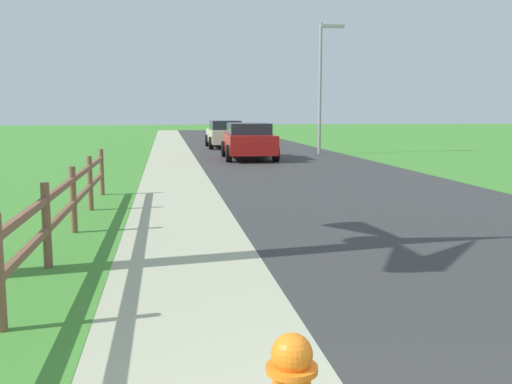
% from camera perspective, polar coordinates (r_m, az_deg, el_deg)
% --- Properties ---
extents(ground_plane, '(120.00, 120.00, 0.00)m').
position_cam_1_polar(ground_plane, '(26.91, -6.05, 3.55)').
color(ground_plane, '#418731').
extents(road_asphalt, '(7.00, 66.00, 0.01)m').
position_cam_1_polar(road_asphalt, '(29.26, 0.63, 3.95)').
color(road_asphalt, '#353535').
rests_on(road_asphalt, ground).
extents(curb_concrete, '(6.00, 66.00, 0.01)m').
position_cam_1_polar(curb_concrete, '(28.92, -12.20, 3.73)').
color(curb_concrete, '#A9AC8D').
rests_on(curb_concrete, ground).
extents(grass_verge, '(5.00, 66.00, 0.00)m').
position_cam_1_polar(grass_verge, '(29.05, -15.16, 3.65)').
color(grass_verge, '#418731').
rests_on(grass_verge, ground).
extents(rail_fence, '(0.11, 13.47, 1.11)m').
position_cam_1_polar(rail_fence, '(7.97, -19.69, -2.48)').
color(rail_fence, brown).
rests_on(rail_fence, ground).
extents(parked_suv_red, '(2.21, 4.57, 1.51)m').
position_cam_1_polar(parked_suv_red, '(24.62, -0.72, 5.03)').
color(parked_suv_red, maroon).
rests_on(parked_suv_red, ground).
extents(parked_car_beige, '(1.98, 4.63, 1.48)m').
position_cam_1_polar(parked_car_beige, '(32.45, -3.03, 5.67)').
color(parked_car_beige, '#C6B793').
rests_on(parked_car_beige, ground).
extents(street_lamp, '(1.17, 0.20, 6.00)m').
position_cam_1_polar(street_lamp, '(27.82, 6.48, 11.10)').
color(street_lamp, gray).
rests_on(street_lamp, ground).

